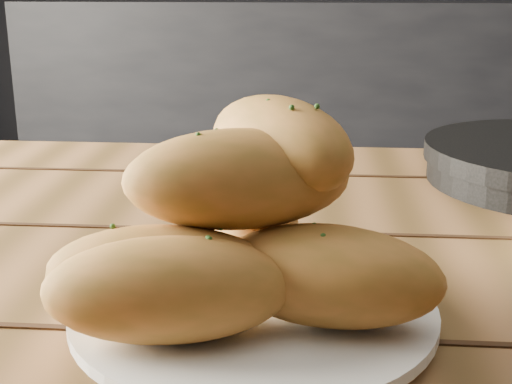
{
  "coord_description": "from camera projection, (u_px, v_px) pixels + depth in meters",
  "views": [
    {
      "loc": [
        -0.45,
        -0.79,
        0.98
      ],
      "look_at": [
        -0.48,
        -0.33,
        0.84
      ],
      "focal_mm": 50.0,
      "sensor_mm": 36.0,
      "label": 1
    }
  ],
  "objects": [
    {
      "name": "counter",
      "position": [
        441.0,
        133.0,
        2.49
      ],
      "size": [
        2.8,
        0.6,
        0.9
      ],
      "primitive_type": "cube",
      "color": "black",
      "rests_on": "ground"
    },
    {
      "name": "bread_rolls",
      "position": [
        238.0,
        232.0,
        0.46
      ],
      "size": [
        0.25,
        0.23,
        0.14
      ],
      "color": "#C57836",
      "rests_on": "plate"
    },
    {
      "name": "plate",
      "position": [
        254.0,
        314.0,
        0.48
      ],
      "size": [
        0.25,
        0.25,
        0.02
      ],
      "color": "white",
      "rests_on": "table"
    }
  ]
}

